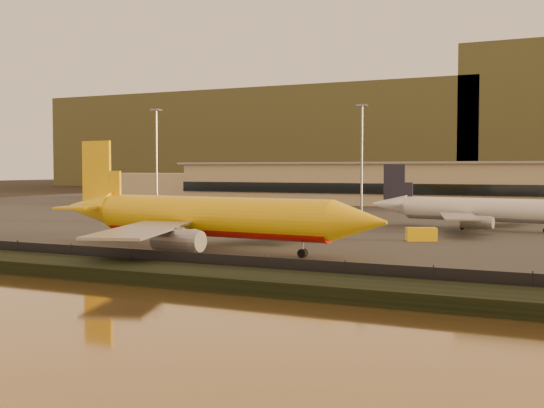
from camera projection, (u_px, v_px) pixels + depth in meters
The scene contains 11 objects.
ground at pixel (238, 260), 81.48m from camera, with size 900.00×900.00×0.00m, color black.
embankment at pixel (156, 274), 66.07m from camera, with size 320.00×7.00×1.40m, color black.
tarmac at pixel (419, 212), 167.40m from camera, with size 320.00×220.00×0.20m, color #2D2D2D.
perimeter_fence at pixel (178, 262), 69.66m from camera, with size 300.00×0.05×2.20m, color black.
terminal_building at pixel (394, 184), 200.85m from camera, with size 202.00×25.00×12.60m.
apron_light_masts at pixel (469, 145), 142.14m from camera, with size 152.20×12.20×25.40m.
distant_hills at pixel (480, 133), 396.13m from camera, with size 470.00×160.00×70.00m.
dhl_cargo_jet at pixel (208, 217), 88.25m from camera, with size 48.97×47.85×14.62m.
white_narrowbody_jet at pixel (478, 210), 118.99m from camera, with size 39.92×38.63×11.47m.
gse_vehicle_yellow at pixel (421, 234), 100.50m from camera, with size 4.40×1.98×1.98m, color yellow.
gse_vehicle_white at pixel (239, 223), 123.28m from camera, with size 4.03×1.81×1.81m, color white.
Camera 1 is at (38.07, -71.64, 10.91)m, focal length 45.00 mm.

